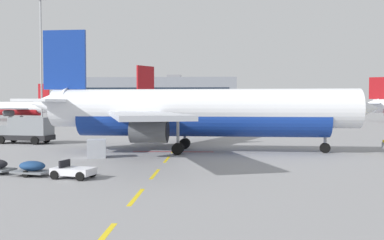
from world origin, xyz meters
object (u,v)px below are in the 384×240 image
(fuel_service_truck, at_px, (25,130))
(airliner_far_right, at_px, (190,108))
(uld_cargo_container, at_px, (97,149))
(apron_light_mast_near, at_px, (41,47))
(airliner_foreground, at_px, (196,112))
(baggage_train, at_px, (33,168))
(airliner_mid_left, at_px, (13,108))

(fuel_service_truck, bearing_deg, airliner_far_right, 67.04)
(uld_cargo_container, bearing_deg, airliner_far_right, 84.36)
(airliner_far_right, height_order, apron_light_mast_near, apron_light_mast_near)
(airliner_foreground, distance_m, baggage_train, 18.13)
(airliner_mid_left, height_order, fuel_service_truck, airliner_mid_left)
(baggage_train, distance_m, uld_cargo_container, 9.64)
(airliner_foreground, distance_m, uld_cargo_container, 10.44)
(fuel_service_truck, bearing_deg, apron_light_mast_near, 109.58)
(airliner_far_right, relative_size, apron_light_mast_near, 1.15)
(fuel_service_truck, bearing_deg, airliner_mid_left, 116.81)
(uld_cargo_container, relative_size, apron_light_mast_near, 0.07)
(baggage_train, height_order, apron_light_mast_near, apron_light_mast_near)
(airliner_far_right, relative_size, baggage_train, 3.55)
(fuel_service_truck, height_order, uld_cargo_container, fuel_service_truck)
(airliner_mid_left, height_order, apron_light_mast_near, apron_light_mast_near)
(airliner_foreground, height_order, fuel_service_truck, airliner_foreground)
(airliner_mid_left, distance_m, uld_cargo_container, 102.27)
(airliner_far_right, distance_m, apron_light_mast_near, 33.25)
(airliner_mid_left, relative_size, uld_cargo_container, 15.54)
(airliner_mid_left, bearing_deg, uld_cargo_container, -60.35)
(baggage_train, height_order, uld_cargo_container, uld_cargo_container)
(airliner_foreground, bearing_deg, apron_light_mast_near, 127.50)
(baggage_train, bearing_deg, airliner_far_right, 83.77)
(baggage_train, bearing_deg, airliner_mid_left, 116.48)
(uld_cargo_container, bearing_deg, airliner_mid_left, 119.65)
(apron_light_mast_near, bearing_deg, fuel_service_truck, -70.42)
(airliner_foreground, xyz_separation_m, fuel_service_truck, (-20.69, 7.66, -2.30))
(airliner_far_right, bearing_deg, uld_cargo_container, -95.64)
(airliner_mid_left, xyz_separation_m, apron_light_mast_near, (25.63, -40.08, 13.01))
(airliner_far_right, height_order, fuel_service_truck, airliner_far_right)
(airliner_foreground, distance_m, fuel_service_truck, 22.18)
(airliner_far_right, bearing_deg, airliner_foreground, -86.28)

